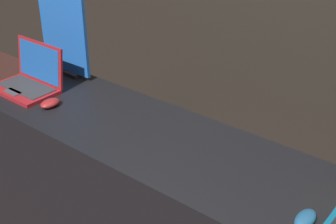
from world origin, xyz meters
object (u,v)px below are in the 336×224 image
Objects in this scene: promo_stand_front at (64,31)px; mouse_back at (305,219)px; mouse_front at (50,103)px; laptop_front at (30,79)px.

mouse_back is at bearing -11.84° from promo_stand_front.
laptop_front is at bearing 163.95° from mouse_front.
laptop_front is 3.07× the size of mouse_back.
laptop_front is 3.36× the size of mouse_front.
laptop_front reaches higher than mouse_front.
mouse_back is (1.37, -0.01, -0.00)m from mouse_front.
promo_stand_front is 1.67m from mouse_back.
mouse_front is (0.25, -0.07, -0.04)m from laptop_front.
promo_stand_front reaches higher than mouse_front.
promo_stand_front reaches higher than laptop_front.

